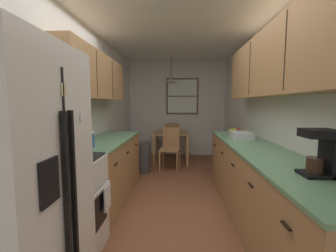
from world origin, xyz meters
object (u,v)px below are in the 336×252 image
at_px(storage_canister, 89,140).
at_px(table_serving_bowl, 173,131).
at_px(trash_bin, 142,157).
at_px(coffee_maker, 323,152).
at_px(stove_range, 63,207).
at_px(fruit_bowl, 236,131).
at_px(dining_chair_near, 170,147).
at_px(dish_rack, 242,136).
at_px(dining_table, 171,137).
at_px(refrigerator, 4,200).
at_px(dining_chair_far, 172,137).
at_px(microwave_over_range, 44,80).
at_px(mug_by_coffeemaker, 239,133).

distance_m(storage_canister, table_serving_bowl, 2.96).
distance_m(trash_bin, coffee_maker, 3.46).
relative_size(stove_range, fruit_bowl, 4.37).
bearing_deg(table_serving_bowl, dining_chair_near, -92.45).
bearing_deg(dish_rack, dining_table, 118.28).
bearing_deg(table_serving_bowl, storage_canister, -107.86).
bearing_deg(dish_rack, trash_bin, 143.97).
bearing_deg(refrigerator, dining_chair_far, 80.67).
distance_m(stove_range, microwave_over_range, 1.15).
bearing_deg(mug_by_coffeemaker, microwave_over_range, -141.87).
xyz_separation_m(dining_chair_near, mug_by_coffeemaker, (1.14, -1.10, 0.45)).
relative_size(dining_chair_near, coffee_maker, 2.67).
bearing_deg(dining_chair_far, table_serving_bowl, -85.98).
height_order(stove_range, dining_chair_far, stove_range).
bearing_deg(dish_rack, coffee_maker, -86.57).
bearing_deg(dining_chair_far, fruit_bowl, -59.77).
xyz_separation_m(dining_table, dish_rack, (1.11, -2.05, 0.33)).
relative_size(dining_chair_near, mug_by_coffeemaker, 8.36).
bearing_deg(dining_table, coffee_maker, -72.01).
xyz_separation_m(coffee_maker, mug_by_coffeemaker, (-0.06, 1.95, -0.13)).
bearing_deg(dining_chair_near, storage_canister, -112.47).
bearing_deg(dining_table, refrigerator, -100.91).
xyz_separation_m(microwave_over_range, fruit_bowl, (2.16, 2.02, -0.68)).
bearing_deg(stove_range, storage_canister, 90.49).
xyz_separation_m(refrigerator, trash_bin, (0.23, 3.31, -0.56)).
distance_m(refrigerator, storage_canister, 1.38).
bearing_deg(trash_bin, dining_chair_near, 17.24).
bearing_deg(mug_by_coffeemaker, dining_chair_far, 115.56).
relative_size(stove_range, trash_bin, 1.75).
distance_m(microwave_over_range, dish_rack, 2.58).
xyz_separation_m(trash_bin, table_serving_bowl, (0.60, 0.87, 0.45)).
distance_m(refrigerator, dining_chair_far, 4.88).
bearing_deg(table_serving_bowl, refrigerator, -101.27).
xyz_separation_m(microwave_over_range, mug_by_coffeemaker, (2.12, 1.67, -0.67)).
relative_size(stove_range, table_serving_bowl, 6.59).
bearing_deg(dining_chair_near, microwave_over_range, -109.57).
xyz_separation_m(dining_chair_far, storage_canister, (-0.86, -3.43, 0.49)).
bearing_deg(table_serving_bowl, trash_bin, -124.76).
height_order(coffee_maker, dish_rack, coffee_maker).
relative_size(dining_chair_near, dish_rack, 2.65).
bearing_deg(stove_range, table_serving_bowl, 75.42).
bearing_deg(trash_bin, dining_table, 55.71).
bearing_deg(fruit_bowl, coffee_maker, -89.57).
distance_m(refrigerator, dining_chair_near, 3.60).
height_order(microwave_over_range, mug_by_coffeemaker, microwave_over_range).
bearing_deg(dining_chair_far, dining_table, -89.14).
distance_m(storage_canister, mug_by_coffeemaker, 2.26).
xyz_separation_m(dining_chair_far, coffee_maker, (1.21, -4.37, 0.58)).
bearing_deg(table_serving_bowl, coffee_maker, -72.64).
distance_m(microwave_over_range, dining_table, 3.70).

